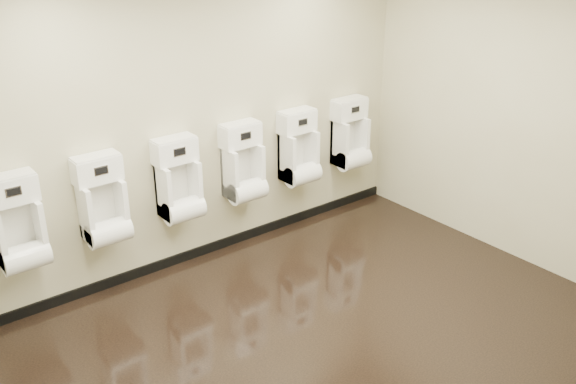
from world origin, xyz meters
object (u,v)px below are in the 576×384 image
at_px(urinal_1, 103,207).
at_px(urinal_0, 19,230).
at_px(urinal_4, 299,153).
at_px(urinal_5, 351,139).
at_px(urinal_3, 244,168).
at_px(urinal_2, 179,186).

bearing_deg(urinal_1, urinal_0, 180.00).
bearing_deg(urinal_4, urinal_5, 0.00).
height_order(urinal_3, urinal_4, same).
relative_size(urinal_1, urinal_4, 1.00).
height_order(urinal_1, urinal_5, same).
bearing_deg(urinal_5, urinal_1, 180.00).
xyz_separation_m(urinal_1, urinal_3, (1.48, 0.00, 0.00)).
xyz_separation_m(urinal_0, urinal_5, (3.65, 0.00, 0.00)).
height_order(urinal_0, urinal_4, same).
distance_m(urinal_3, urinal_5, 1.46).
relative_size(urinal_1, urinal_5, 1.00).
relative_size(urinal_2, urinal_3, 1.00).
distance_m(urinal_1, urinal_5, 2.94).
relative_size(urinal_1, urinal_2, 1.00).
distance_m(urinal_4, urinal_5, 0.75).
bearing_deg(urinal_0, urinal_5, 0.00).
bearing_deg(urinal_5, urinal_0, 180.00).
bearing_deg(urinal_5, urinal_4, 180.00).
height_order(urinal_0, urinal_1, same).
xyz_separation_m(urinal_0, urinal_2, (1.46, 0.00, 0.00)).
relative_size(urinal_0, urinal_3, 1.00).
xyz_separation_m(urinal_2, urinal_4, (1.44, 0.00, 0.00)).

